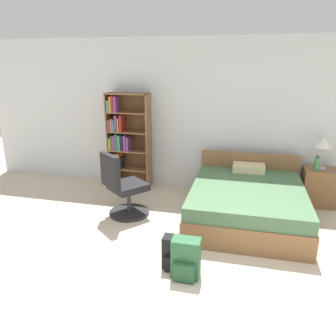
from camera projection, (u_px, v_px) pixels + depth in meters
ground_plane at (192, 317)px, 2.94m from camera, size 14.00×14.00×0.00m
wall_back at (226, 117)px, 5.53m from camera, size 9.00×0.06×2.60m
bookshelf at (124, 141)px, 5.83m from camera, size 0.74×0.31×1.69m
bed at (247, 201)px, 4.74m from camera, size 1.58×1.92×0.77m
office_chair at (123, 189)px, 4.78m from camera, size 0.71×0.72×0.98m
nightstand at (319, 187)px, 5.20m from camera, size 0.50×0.43×0.60m
table_lamp at (324, 144)px, 5.01m from camera, size 0.25×0.25×0.51m
water_bottle at (317, 164)px, 5.00m from camera, size 0.07×0.07×0.24m
backpack_green at (186, 259)px, 3.44m from camera, size 0.30×0.24×0.43m
backpack_black at (176, 253)px, 3.60m from camera, size 0.29×0.22×0.37m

